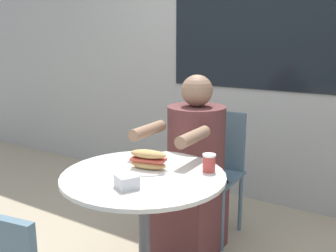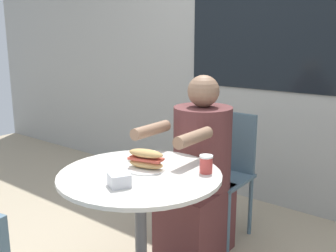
% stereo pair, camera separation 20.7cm
% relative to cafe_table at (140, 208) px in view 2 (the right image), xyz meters
% --- Properties ---
extents(storefront_wall, '(8.00, 0.09, 2.80)m').
position_rel_cafe_table_xyz_m(storefront_wall, '(0.00, 1.66, 0.86)').
color(storefront_wall, '#9E9E99').
rests_on(storefront_wall, ground_plane).
extents(cafe_table, '(0.82, 0.82, 0.73)m').
position_rel_cafe_table_xyz_m(cafe_table, '(0.00, 0.00, 0.00)').
color(cafe_table, beige).
rests_on(cafe_table, ground_plane).
extents(diner_chair, '(0.39, 0.39, 0.87)m').
position_rel_cafe_table_xyz_m(diner_chair, '(-0.06, 0.95, -0.02)').
color(diner_chair, slate).
rests_on(diner_chair, ground_plane).
extents(seated_diner, '(0.38, 0.67, 1.16)m').
position_rel_cafe_table_xyz_m(seated_diner, '(-0.05, 0.60, -0.04)').
color(seated_diner, brown).
rests_on(seated_diner, ground_plane).
extents(sandwich_on_plate, '(0.20, 0.20, 0.11)m').
position_rel_cafe_table_xyz_m(sandwich_on_plate, '(-0.01, 0.06, 0.23)').
color(sandwich_on_plate, white).
rests_on(sandwich_on_plate, cafe_table).
extents(drink_cup, '(0.07, 0.07, 0.09)m').
position_rel_cafe_table_xyz_m(drink_cup, '(0.25, 0.21, 0.23)').
color(drink_cup, '#B73D38').
rests_on(drink_cup, cafe_table).
extents(napkin_box, '(0.12, 0.12, 0.06)m').
position_rel_cafe_table_xyz_m(napkin_box, '(0.05, -0.19, 0.22)').
color(napkin_box, silver).
rests_on(napkin_box, cafe_table).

